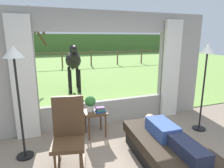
{
  "coord_description": "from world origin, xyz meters",
  "views": [
    {
      "loc": [
        -1.35,
        -1.88,
        1.99
      ],
      "look_at": [
        0.0,
        1.8,
        1.05
      ],
      "focal_mm": 31.2,
      "sensor_mm": 36.0,
      "label": 1
    }
  ],
  "objects": [
    {
      "name": "pasture_fence_line",
      "position": [
        0.0,
        11.56,
        0.74
      ],
      "size": [
        16.1,
        0.1,
        1.1
      ],
      "color": "brown",
      "rests_on": "outdoor_pasture_lawn"
    },
    {
      "name": "floor_lamp_left",
      "position": [
        -1.73,
        1.4,
        1.51
      ],
      "size": [
        0.32,
        0.32,
        1.87
      ],
      "color": "black",
      "rests_on": "ground_plane"
    },
    {
      "name": "rocking_chair",
      "position": [
        -1.04,
        0.9,
        0.55
      ],
      "size": [
        0.6,
        0.76,
        1.12
      ],
      "rotation": [
        0.0,
        0.0,
        -0.22
      ],
      "color": "#4C331E",
      "rests_on": "ground_plane"
    },
    {
      "name": "book_stack",
      "position": [
        -0.3,
        1.67,
        0.57
      ],
      "size": [
        0.22,
        0.16,
        0.1
      ],
      "color": "#23478C",
      "rests_on": "side_table"
    },
    {
      "name": "pasture_tree",
      "position": [
        -1.71,
        7.15,
        1.59
      ],
      "size": [
        0.89,
        1.34,
        3.15
      ],
      "color": "#4C3823",
      "rests_on": "outdoor_pasture_lawn"
    },
    {
      "name": "distant_hill_ridge",
      "position": [
        0.0,
        23.0,
        1.2
      ],
      "size": [
        36.0,
        2.0,
        2.4
      ],
      "primitive_type": "cube",
      "color": "#4C7134",
      "rests_on": "ground_plane"
    },
    {
      "name": "curtain_panel_right",
      "position": [
        1.69,
        2.12,
        1.2
      ],
      "size": [
        0.44,
        0.1,
        2.4
      ],
      "primitive_type": "cube",
      "color": "silver",
      "rests_on": "ground_plane"
    },
    {
      "name": "back_wall_with_window",
      "position": [
        0.0,
        2.26,
        1.25
      ],
      "size": [
        5.2,
        0.12,
        2.55
      ],
      "color": "#9E998E",
      "rests_on": "ground_plane"
    },
    {
      "name": "curtain_panel_left",
      "position": [
        -1.69,
        2.12,
        1.2
      ],
      "size": [
        0.44,
        0.1,
        2.4
      ],
      "primitive_type": "cube",
      "color": "silver",
      "rests_on": "ground_plane"
    },
    {
      "name": "side_table",
      "position": [
        -0.39,
        1.74,
        0.43
      ],
      "size": [
        0.44,
        0.44,
        0.52
      ],
      "color": "#4C331E",
      "rests_on": "ground_plane"
    },
    {
      "name": "reclining_person",
      "position": [
        0.44,
        0.4,
        0.52
      ],
      "size": [
        0.38,
        1.44,
        0.22
      ],
      "rotation": [
        0.0,
        0.0,
        -0.07
      ],
      "color": "#334C8C",
      "rests_on": "recliner_sofa"
    },
    {
      "name": "horse",
      "position": [
        -0.23,
        5.3,
        1.16
      ],
      "size": [
        0.68,
        1.82,
        1.73
      ],
      "rotation": [
        0.0,
        0.0,
        3.04
      ],
      "color": "black",
      "rests_on": "outdoor_pasture_lawn"
    },
    {
      "name": "recliner_sofa",
      "position": [
        0.44,
        0.45,
        0.22
      ],
      "size": [
        1.02,
        1.76,
        0.42
      ],
      "rotation": [
        0.0,
        0.0,
        -0.07
      ],
      "color": "black",
      "rests_on": "ground_plane"
    },
    {
      "name": "floor_lamp_right",
      "position": [
        1.85,
        1.2,
        1.5
      ],
      "size": [
        0.32,
        0.32,
        1.86
      ],
      "color": "black",
      "rests_on": "ground_plane"
    },
    {
      "name": "potted_plant",
      "position": [
        -0.47,
        1.8,
        0.7
      ],
      "size": [
        0.22,
        0.22,
        0.32
      ],
      "color": "silver",
      "rests_on": "side_table"
    },
    {
      "name": "outdoor_pasture_lawn",
      "position": [
        0.0,
        13.16,
        0.01
      ],
      "size": [
        36.0,
        21.68,
        0.02
      ],
      "primitive_type": "cube",
      "color": "#759E47",
      "rests_on": "ground_plane"
    }
  ]
}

